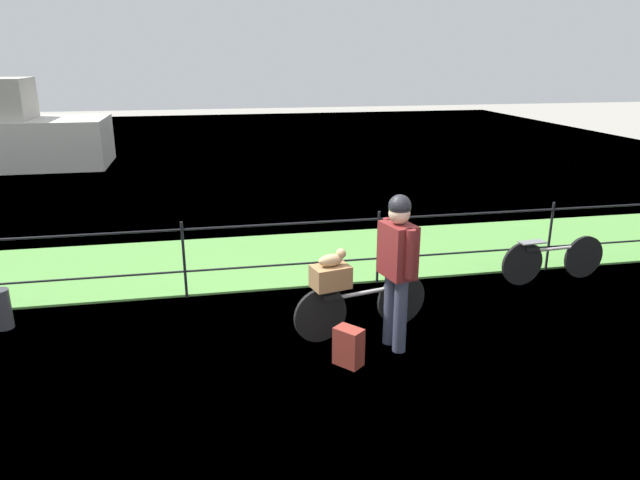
% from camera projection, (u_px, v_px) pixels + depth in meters
% --- Properties ---
extents(ground_plane, '(60.00, 60.00, 0.00)m').
position_uv_depth(ground_plane, '(311.00, 363.00, 5.89)').
color(ground_plane, gray).
extents(grass_strip, '(27.00, 2.40, 0.03)m').
position_uv_depth(grass_strip, '(274.00, 259.00, 8.86)').
color(grass_strip, '#569342').
rests_on(grass_strip, ground).
extents(harbor_water, '(30.00, 30.00, 0.00)m').
position_uv_depth(harbor_water, '(240.00, 164.00, 16.69)').
color(harbor_water, slate).
rests_on(harbor_water, ground).
extents(iron_fence, '(18.04, 0.04, 1.02)m').
position_uv_depth(iron_fence, '(284.00, 247.00, 7.54)').
color(iron_fence, black).
rests_on(iron_fence, ground).
extents(bicycle_main, '(1.61, 0.43, 0.62)m').
position_uv_depth(bicycle_main, '(360.00, 306.00, 6.44)').
color(bicycle_main, black).
rests_on(bicycle_main, ground).
extents(wooden_crate, '(0.45, 0.36, 0.24)m').
position_uv_depth(wooden_crate, '(331.00, 277.00, 6.17)').
color(wooden_crate, olive).
rests_on(wooden_crate, bicycle_main).
extents(terrier_dog, '(0.32, 0.20, 0.18)m').
position_uv_depth(terrier_dog, '(333.00, 259.00, 6.12)').
color(terrier_dog, tan).
rests_on(terrier_dog, wooden_crate).
extents(cyclist_person, '(0.35, 0.53, 1.68)m').
position_uv_depth(cyclist_person, '(397.00, 259.00, 5.92)').
color(cyclist_person, '#383D51').
rests_on(cyclist_person, ground).
extents(backpack_on_paving, '(0.32, 0.33, 0.40)m').
position_uv_depth(backpack_on_paving, '(349.00, 347.00, 5.80)').
color(backpack_on_paving, maroon).
rests_on(backpack_on_paving, ground).
extents(mooring_bollard, '(0.20, 0.20, 0.47)m').
position_uv_depth(mooring_bollard, '(2.00, 309.00, 6.58)').
color(mooring_bollard, '#38383D').
rests_on(mooring_bollard, ground).
extents(bicycle_parked, '(1.60, 0.22, 0.61)m').
position_uv_depth(bicycle_parked, '(552.00, 259.00, 7.93)').
color(bicycle_parked, black).
rests_on(bicycle_parked, ground).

